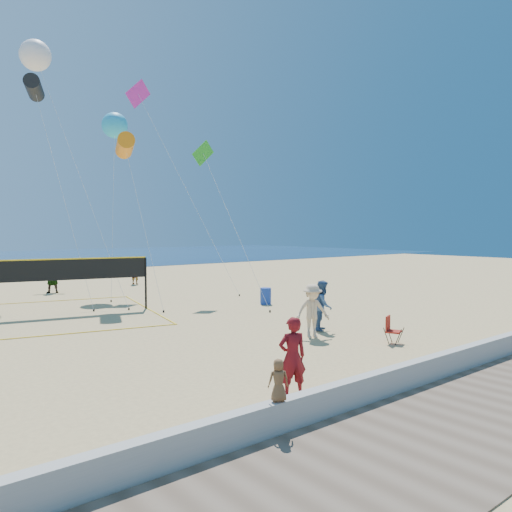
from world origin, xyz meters
TOP-DOWN VIEW (x-y plane):
  - ground at (0.00, 0.00)m, footprint 120.00×120.00m
  - seawall at (0.00, -3.00)m, footprint 32.00×0.30m
  - boardwalk at (0.00, -5.00)m, footprint 32.00×3.60m
  - woman at (-1.11, -1.71)m, footprint 0.78×0.63m
  - toddler at (-2.72, -3.04)m, footprint 0.47×0.41m
  - bystander_a at (4.97, 3.07)m, footprint 1.17×1.12m
  - bystander_b at (3.74, 2.41)m, footprint 1.41×1.18m
  - far_person_1 at (0.54, 21.12)m, footprint 1.87×1.25m
  - far_person_2 at (6.49, 22.37)m, footprint 0.71×0.78m
  - far_person_4 at (5.04, 31.55)m, footprint 0.98×1.08m
  - camp_chair at (5.13, 0.10)m, footprint 0.63×0.73m
  - trash_barrel at (7.57, 9.49)m, footprint 0.62×0.62m
  - volleyball_net at (-2.36, 13.08)m, footprint 11.25×11.14m
  - kite_1 at (-0.86, 18.95)m, footprint 1.57×7.24m
  - kite_2 at (2.46, 14.85)m, footprint 1.55×5.53m
  - kite_4 at (6.46, 13.20)m, footprint 1.50×6.34m
  - kite_5 at (5.91, 19.70)m, footprint 3.66×7.43m
  - kite_6 at (-0.03, 21.57)m, footprint 2.51×10.56m
  - kite_7 at (3.96, 19.61)m, footprint 3.10×5.24m

SIDE VIEW (x-z plane):
  - ground at x=0.00m, z-range 0.00..0.00m
  - boardwalk at x=0.00m, z-range 0.00..0.03m
  - seawall at x=0.00m, z-range 0.00..0.60m
  - trash_barrel at x=7.57m, z-range 0.00..0.84m
  - camp_chair at x=5.13m, z-range 0.01..1.02m
  - far_person_4 at x=5.04m, z-range 0.00..1.45m
  - far_person_2 at x=6.49m, z-range 0.00..1.79m
  - woman at x=-1.11m, z-range 0.00..1.83m
  - bystander_a at x=4.97m, z-range 0.00..1.90m
  - bystander_b at x=3.74m, z-range 0.00..1.90m
  - far_person_1 at x=0.54m, z-range 0.00..1.93m
  - toddler at x=-2.72m, z-range 0.60..1.40m
  - volleyball_net at x=-2.36m, z-range 0.48..3.01m
  - kite_4 at x=6.46m, z-range 3.12..11.91m
  - kite_2 at x=2.46m, z-range 3.81..12.59m
  - kite_7 at x=3.96m, z-range 4.71..15.70m
  - kite_1 at x=-0.86m, z-range 5.45..17.48m
  - kite_5 at x=5.91m, z-range 5.14..18.63m
  - kite_6 at x=-0.03m, z-range 6.59..21.57m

